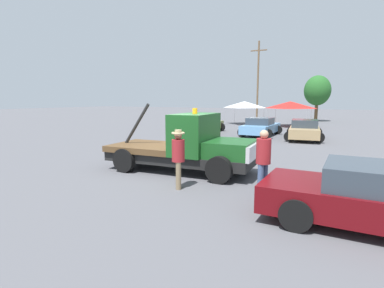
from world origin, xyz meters
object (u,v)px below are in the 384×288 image
object	(u,v)px
parked_car_olive	(205,125)
parked_car_skyblue	(261,127)
parked_car_tan	(304,130)
tow_truck	(188,147)
tree_left	(317,91)
utility_pole	(258,79)
canopy_tent_red	(290,105)
person_near_truck	(263,158)
person_at_hood	(178,154)
canopy_tent_white	(244,105)
traffic_cone	(239,150)

from	to	relation	value
parked_car_olive	parked_car_skyblue	bearing A→B (deg)	-97.96
parked_car_tan	tow_truck	bearing A→B (deg)	160.64
tree_left	utility_pole	bearing A→B (deg)	170.64
parked_car_tan	canopy_tent_red	xyz separation A→B (m)	(-2.56, 9.68, 1.47)
person_near_truck	person_at_hood	xyz separation A→B (m)	(-2.38, -0.60, -0.01)
canopy_tent_red	person_near_truck	bearing A→B (deg)	-82.35
parked_car_skyblue	parked_car_tan	distance (m)	3.20
person_at_hood	canopy_tent_red	world-z (taller)	canopy_tent_red
canopy_tent_white	traffic_cone	size ratio (longest dim) A/B	6.32
person_at_hood	canopy_tent_white	distance (m)	24.60
tow_truck	tree_left	world-z (taller)	tree_left
parked_car_olive	person_near_truck	bearing A→B (deg)	-157.50
person_near_truck	tree_left	world-z (taller)	tree_left
traffic_cone	person_at_hood	bearing A→B (deg)	-89.01
tree_left	utility_pole	size ratio (longest dim) A/B	0.53
person_near_truck	canopy_tent_red	bearing A→B (deg)	-66.03
canopy_tent_red	parked_car_olive	bearing A→B (deg)	-119.23
canopy_tent_white	person_near_truck	bearing A→B (deg)	-71.24
parked_car_tan	canopy_tent_white	world-z (taller)	canopy_tent_white
person_at_hood	parked_car_olive	bearing A→B (deg)	79.91
canopy_tent_red	traffic_cone	distance (m)	17.53
parked_car_skyblue	canopy_tent_red	bearing A→B (deg)	-2.18
parked_car_skyblue	traffic_cone	distance (m)	8.49
parked_car_olive	traffic_cone	xyz separation A→B (m)	(5.62, -8.39, -0.40)
parked_car_skyblue	parked_car_tan	world-z (taller)	same
person_near_truck	parked_car_olive	size ratio (longest dim) A/B	0.37
person_at_hood	traffic_cone	world-z (taller)	person_at_hood
parked_car_tan	canopy_tent_white	distance (m)	12.77
canopy_tent_red	tow_truck	bearing A→B (deg)	-90.17
parked_car_olive	tow_truck	bearing A→B (deg)	-166.00
person_near_truck	canopy_tent_red	xyz separation A→B (m)	(-3.05, 22.74, 1.07)
utility_pole	canopy_tent_white	bearing A→B (deg)	-83.04
person_near_truck	parked_car_tan	bearing A→B (deg)	-71.52
canopy_tent_white	canopy_tent_red	xyz separation A→B (m)	(4.88, -0.60, 0.01)
tree_left	tow_truck	bearing A→B (deg)	-93.29
person_near_truck	canopy_tent_white	size ratio (longest dim) A/B	0.53
canopy_tent_red	tree_left	xyz separation A→B (m)	(1.66, 8.67, 1.59)
parked_car_olive	traffic_cone	distance (m)	10.11
tow_truck	canopy_tent_white	xyz separation A→B (m)	(-4.81, 21.92, 1.19)
tow_truck	parked_car_tan	bearing A→B (deg)	74.13
canopy_tent_red	utility_pole	size ratio (longest dim) A/B	0.35
canopy_tent_white	utility_pole	xyz separation A→B (m)	(-1.14, 9.33, 3.35)
parked_car_tan	canopy_tent_white	bearing A→B (deg)	29.24
parked_car_skyblue	tree_left	bearing A→B (deg)	-5.75
parked_car_skyblue	traffic_cone	size ratio (longest dim) A/B	8.09
canopy_tent_white	tree_left	world-z (taller)	tree_left
canopy_tent_white	canopy_tent_red	distance (m)	4.91
person_at_hood	parked_car_tan	bearing A→B (deg)	50.24
tow_truck	parked_car_tan	size ratio (longest dim) A/B	1.12
person_near_truck	traffic_cone	world-z (taller)	person_near_truck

